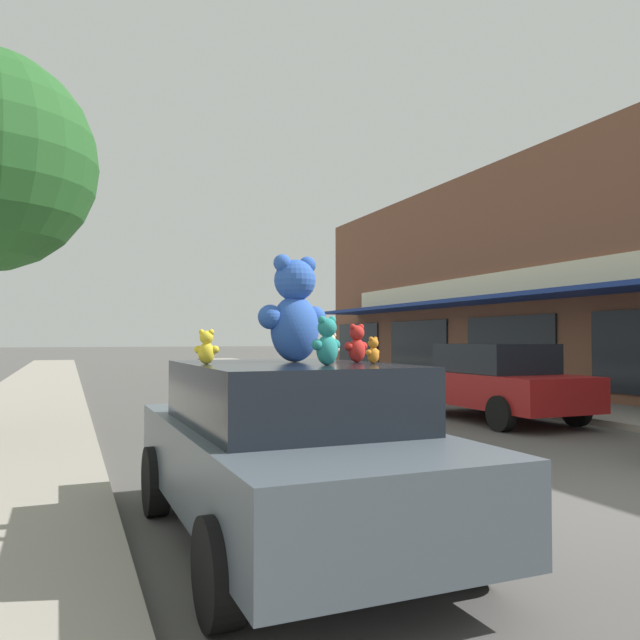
# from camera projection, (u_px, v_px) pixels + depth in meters

# --- Properties ---
(ground_plane) EXTENTS (260.00, 260.00, 0.00)m
(ground_plane) POSITION_uv_depth(u_px,v_px,m) (594.00, 505.00, 6.41)
(ground_plane) COLOR #514F4C
(plush_art_car) EXTENTS (2.04, 4.16, 1.51)m
(plush_art_car) POSITION_uv_depth(u_px,v_px,m) (288.00, 447.00, 5.24)
(plush_art_car) COLOR #4C5660
(plush_art_car) RESTS_ON ground_plane
(teddy_bear_giant) EXTENTS (0.72, 0.48, 0.96)m
(teddy_bear_giant) POSITION_uv_depth(u_px,v_px,m) (295.00, 311.00, 5.58)
(teddy_bear_giant) COLOR blue
(teddy_bear_giant) RESTS_ON plush_art_car
(teddy_bear_yellow) EXTENTS (0.21, 0.16, 0.29)m
(teddy_bear_yellow) POSITION_uv_depth(u_px,v_px,m) (206.00, 347.00, 5.10)
(teddy_bear_yellow) COLOR yellow
(teddy_bear_yellow) RESTS_ON plush_art_car
(teddy_bear_teal) EXTENTS (0.29, 0.21, 0.39)m
(teddy_bear_teal) POSITION_uv_depth(u_px,v_px,m) (327.00, 342.00, 4.88)
(teddy_bear_teal) COLOR teal
(teddy_bear_teal) RESTS_ON plush_art_car
(teddy_bear_orange) EXTENTS (0.17, 0.13, 0.23)m
(teddy_bear_orange) POSITION_uv_depth(u_px,v_px,m) (373.00, 351.00, 5.18)
(teddy_bear_orange) COLOR orange
(teddy_bear_orange) RESTS_ON plush_art_car
(teddy_bear_red) EXTENTS (0.26, 0.17, 0.34)m
(teddy_bear_red) POSITION_uv_depth(u_px,v_px,m) (357.00, 344.00, 5.47)
(teddy_bear_red) COLOR red
(teddy_bear_red) RESTS_ON plush_art_car
(teddy_bear_cream) EXTENTS (0.19, 0.12, 0.26)m
(teddy_bear_cream) POSITION_uv_depth(u_px,v_px,m) (330.00, 348.00, 5.72)
(teddy_bear_cream) COLOR beige
(teddy_bear_cream) RESTS_ON plush_art_car
(parked_car_far_center) EXTENTS (2.01, 4.31, 1.61)m
(parked_car_far_center) POSITION_uv_depth(u_px,v_px,m) (495.00, 381.00, 13.08)
(parked_car_far_center) COLOR maroon
(parked_car_far_center) RESTS_ON ground_plane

